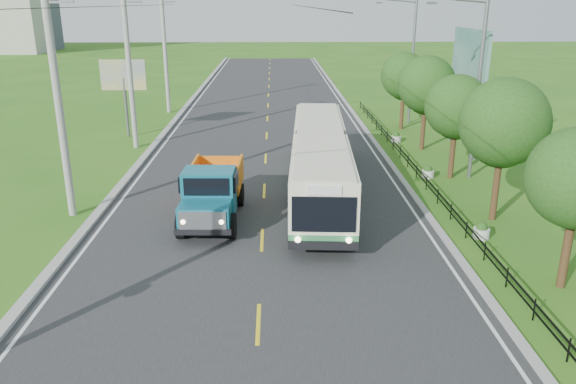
{
  "coord_description": "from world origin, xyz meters",
  "views": [
    {
      "loc": [
        0.49,
        -14.09,
        8.8
      ],
      "look_at": [
        1.02,
        6.23,
        1.9
      ],
      "focal_mm": 35.0,
      "sensor_mm": 36.0,
      "label": 1
    }
  ],
  "objects_px": {
    "planter_far": "(396,138)",
    "billboard_left": "(124,80)",
    "streetlight_mid": "(476,84)",
    "planter_near": "(481,231)",
    "pole_mid": "(130,66)",
    "dump_truck": "(212,189)",
    "pole_near": "(59,98)",
    "billboard_right": "(470,63)",
    "streetlight_far": "(411,58)",
    "tree_fourth": "(457,110)",
    "tree_back": "(404,78)",
    "tree_third": "(503,127)",
    "tree_fifth": "(427,87)",
    "planter_mid": "(428,172)",
    "bus": "(320,158)",
    "pole_far": "(165,50)"
  },
  "relations": [
    {
      "from": "billboard_right",
      "to": "bus",
      "type": "xyz_separation_m",
      "value": [
        -9.63,
        -8.41,
        -3.56
      ]
    },
    {
      "from": "pole_near",
      "to": "streetlight_far",
      "type": "height_order",
      "value": "pole_near"
    },
    {
      "from": "streetlight_mid",
      "to": "planter_near",
      "type": "distance_m",
      "value": 9.46
    },
    {
      "from": "streetlight_far",
      "to": "bus",
      "type": "bearing_deg",
      "value": -115.93
    },
    {
      "from": "streetlight_far",
      "to": "billboard_left",
      "type": "bearing_deg",
      "value": -168.77
    },
    {
      "from": "streetlight_mid",
      "to": "tree_fourth",
      "type": "bearing_deg",
      "value": 169.85
    },
    {
      "from": "tree_fifth",
      "to": "billboard_right",
      "type": "height_order",
      "value": "billboard_right"
    },
    {
      "from": "billboard_right",
      "to": "tree_fifth",
      "type": "bearing_deg",
      "value": 176.7
    },
    {
      "from": "planter_near",
      "to": "billboard_left",
      "type": "bearing_deg",
      "value": 135.16
    },
    {
      "from": "streetlight_far",
      "to": "planter_near",
      "type": "bearing_deg",
      "value": -95.3
    },
    {
      "from": "pole_far",
      "to": "tree_back",
      "type": "bearing_deg",
      "value": -20.74
    },
    {
      "from": "pole_far",
      "to": "planter_mid",
      "type": "distance_m",
      "value": 25.85
    },
    {
      "from": "tree_fourth",
      "to": "streetlight_mid",
      "type": "relative_size",
      "value": 0.6
    },
    {
      "from": "pole_near",
      "to": "billboard_right",
      "type": "xyz_separation_m",
      "value": [
        20.56,
        11.0,
        0.25
      ]
    },
    {
      "from": "pole_near",
      "to": "tree_fifth",
      "type": "bearing_deg",
      "value": 31.59
    },
    {
      "from": "pole_mid",
      "to": "planter_far",
      "type": "xyz_separation_m",
      "value": [
        16.86,
        1.0,
        -4.81
      ]
    },
    {
      "from": "tree_third",
      "to": "streetlight_far",
      "type": "relative_size",
      "value": 0.66
    },
    {
      "from": "planter_far",
      "to": "billboard_left",
      "type": "relative_size",
      "value": 0.13
    },
    {
      "from": "tree_fourth",
      "to": "tree_back",
      "type": "relative_size",
      "value": 0.98
    },
    {
      "from": "streetlight_far",
      "to": "billboard_left",
      "type": "xyz_separation_m",
      "value": [
        -20.14,
        -4.0,
        -1.04
      ]
    },
    {
      "from": "planter_mid",
      "to": "tree_back",
      "type": "bearing_deg",
      "value": 84.09
    },
    {
      "from": "tree_fifth",
      "to": "dump_truck",
      "type": "bearing_deg",
      "value": -135.27
    },
    {
      "from": "bus",
      "to": "tree_third",
      "type": "bearing_deg",
      "value": -22.17
    },
    {
      "from": "tree_fourth",
      "to": "planter_near",
      "type": "xyz_separation_m",
      "value": [
        -1.26,
        -8.14,
        -3.3
      ]
    },
    {
      "from": "streetlight_mid",
      "to": "planter_mid",
      "type": "xyz_separation_m",
      "value": [
        -2.04,
        -0.0,
        -4.62
      ]
    },
    {
      "from": "billboard_left",
      "to": "tree_fifth",
      "type": "bearing_deg",
      "value": -11.28
    },
    {
      "from": "tree_fifth",
      "to": "bus",
      "type": "xyz_separation_m",
      "value": [
        -7.19,
        -8.55,
        -2.06
      ]
    },
    {
      "from": "streetlight_mid",
      "to": "billboard_left",
      "type": "height_order",
      "value": "streetlight_mid"
    },
    {
      "from": "pole_mid",
      "to": "billboard_left",
      "type": "distance_m",
      "value": 3.47
    },
    {
      "from": "pole_near",
      "to": "streetlight_mid",
      "type": "xyz_separation_m",
      "value": [
        18.9,
        5.0,
        -0.19
      ]
    },
    {
      "from": "pole_near",
      "to": "billboard_right",
      "type": "relative_size",
      "value": 1.37
    },
    {
      "from": "tree_fourth",
      "to": "streetlight_mid",
      "type": "xyz_separation_m",
      "value": [
        0.79,
        -0.14,
        1.32
      ]
    },
    {
      "from": "tree_fourth",
      "to": "dump_truck",
      "type": "relative_size",
      "value": 0.92
    },
    {
      "from": "pole_far",
      "to": "billboard_right",
      "type": "bearing_deg",
      "value": -32.3
    },
    {
      "from": "streetlight_far",
      "to": "billboard_right",
      "type": "xyz_separation_m",
      "value": [
        1.66,
        -8.0,
        0.44
      ]
    },
    {
      "from": "streetlight_far",
      "to": "planter_near",
      "type": "height_order",
      "value": "streetlight_far"
    },
    {
      "from": "tree_third",
      "to": "dump_truck",
      "type": "xyz_separation_m",
      "value": [
        -11.96,
        0.15,
        -2.61
      ]
    },
    {
      "from": "streetlight_far",
      "to": "pole_near",
      "type": "bearing_deg",
      "value": -134.86
    },
    {
      "from": "planter_mid",
      "to": "bus",
      "type": "xyz_separation_m",
      "value": [
        -5.93,
        -2.41,
        1.5
      ]
    },
    {
      "from": "tree_third",
      "to": "pole_far",
      "type": "bearing_deg",
      "value": 126.09
    },
    {
      "from": "tree_back",
      "to": "streetlight_far",
      "type": "xyz_separation_m",
      "value": [
        0.79,
        1.86,
        1.25
      ]
    },
    {
      "from": "pole_mid",
      "to": "dump_truck",
      "type": "height_order",
      "value": "pole_mid"
    },
    {
      "from": "tree_fifth",
      "to": "bus",
      "type": "distance_m",
      "value": 11.36
    },
    {
      "from": "streetlight_far",
      "to": "billboard_left",
      "type": "relative_size",
      "value": 1.74
    },
    {
      "from": "tree_third",
      "to": "billboard_right",
      "type": "distance_m",
      "value": 12.18
    },
    {
      "from": "tree_third",
      "to": "streetlight_mid",
      "type": "distance_m",
      "value": 5.98
    },
    {
      "from": "pole_near",
      "to": "billboard_left",
      "type": "relative_size",
      "value": 1.92
    },
    {
      "from": "streetlight_mid",
      "to": "tree_fifth",
      "type": "bearing_deg",
      "value": 97.29
    },
    {
      "from": "streetlight_far",
      "to": "billboard_right",
      "type": "distance_m",
      "value": 8.18
    },
    {
      "from": "billboard_right",
      "to": "bus",
      "type": "distance_m",
      "value": 13.27
    }
  ]
}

